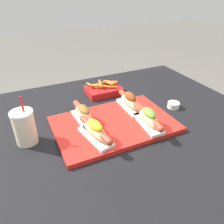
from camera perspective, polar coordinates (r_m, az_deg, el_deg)
ground_plane at (r=1.46m, az=3.05°, el=-26.55°), size 12.00×12.00×0.00m
patio_table at (r=1.18m, az=3.54°, el=-17.49°), size 1.24×1.14×0.70m
serving_tray at (r=0.94m, az=0.52°, el=-3.13°), size 0.50×0.33×0.02m
hot_dog_0 at (r=0.83m, az=-4.42°, el=-4.83°), size 0.09×0.21×0.08m
hot_dog_1 at (r=0.91m, az=9.56°, el=-1.51°), size 0.07×0.21×0.07m
hot_dog_2 at (r=0.94m, az=-7.34°, el=-0.47°), size 0.07×0.21×0.07m
hot_dog_3 at (r=1.03m, az=4.71°, el=2.82°), size 0.06×0.21×0.08m
sauce_bowl at (r=1.11m, az=15.77°, el=1.83°), size 0.06×0.06×0.03m
drink_cup at (r=0.88m, az=-21.87°, el=-3.72°), size 0.08×0.08×0.20m
fries_basket at (r=1.21m, az=-2.26°, el=5.89°), size 0.19×0.15×0.06m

